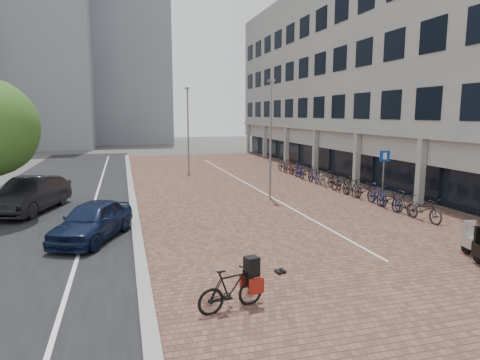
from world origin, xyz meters
name	(u,v)px	position (x,y,z in m)	size (l,w,h in m)	color
ground	(285,240)	(0.00, 0.00, 0.00)	(140.00, 140.00, 0.00)	#474442
plaza_brick	(245,185)	(2.00, 12.00, 0.01)	(14.50, 42.00, 0.04)	brown
street_asphalt	(61,193)	(-9.00, 12.00, 0.01)	(8.00, 50.00, 0.03)	black
curb	(131,189)	(-5.10, 12.00, 0.07)	(0.35, 42.00, 0.14)	gray
lane_line	(98,191)	(-7.00, 12.00, 0.02)	(0.12, 44.00, 0.00)	white
parking_line	(248,184)	(2.20, 12.00, 0.04)	(0.10, 30.00, 0.00)	white
office_building	(367,62)	(12.97, 16.00, 8.44)	(8.40, 40.00, 15.00)	#9A9A95
bg_towers	(49,42)	(-14.34, 48.94, 13.96)	(33.00, 23.00, 32.00)	gray
car_navy	(92,221)	(-6.64, 1.94, 0.71)	(1.67, 4.15, 1.41)	#0E1834
car_dark	(31,195)	(-9.67, 7.32, 0.81)	(1.72, 4.92, 1.62)	black
hero_bike	(231,289)	(-3.21, -4.80, 0.53)	(1.76, 0.88, 1.20)	black
shoes	(281,272)	(-1.30, -2.99, 0.05)	(0.38, 0.32, 0.09)	black
scooter_front	(480,243)	(5.04, -3.59, 0.58)	(0.52, 1.68, 1.15)	#B5B5BB
parking_sign	(384,167)	(7.50, 5.18, 1.79)	(0.55, 0.11, 2.64)	slate
lamp_near	(270,141)	(2.03, 7.32, 3.10)	(0.12, 0.12, 6.20)	gray
lamp_far	(188,131)	(-0.61, 18.70, 3.21)	(0.12, 0.12, 6.42)	gray
bike_row	(332,181)	(6.60, 9.05, 0.52)	(1.06, 18.11, 1.05)	black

